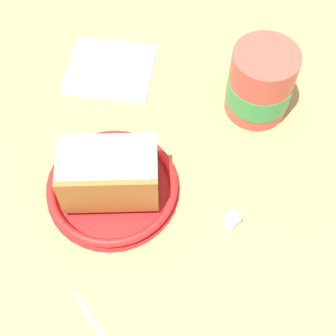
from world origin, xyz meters
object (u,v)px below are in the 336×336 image
cake_slice (109,175)px  small_plate (113,187)px  tea_mug (261,83)px  folded_napkin (110,68)px  sugar_cube (231,223)px

cake_slice → small_plate: bearing=114.0°
tea_mug → cake_slice: bearing=-122.0°
cake_slice → tea_mug: bearing=58.0°
tea_mug → folded_napkin: bearing=-175.4°
folded_napkin → sugar_cube: size_ratio=7.69×
cake_slice → sugar_cube: cake_slice is taller
cake_slice → sugar_cube: 14.33cm
folded_napkin → tea_mug: bearing=4.6°
small_plate → cake_slice: bearing=-66.0°
sugar_cube → folded_napkin: bearing=145.3°
tea_mug → sugar_cube: (2.43, -17.06, -3.73)cm
small_plate → sugar_cube: size_ratio=10.34×
tea_mug → sugar_cube: 17.63cm
tea_mug → folded_napkin: size_ratio=0.91×
cake_slice → tea_mug: 21.57cm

